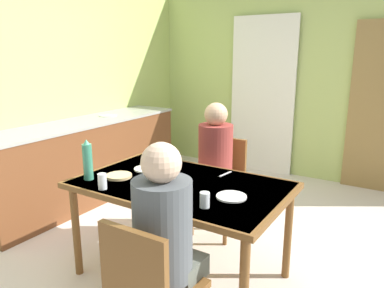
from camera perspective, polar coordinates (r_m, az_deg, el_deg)
The scene contains 18 objects.
ground_plane at distance 3.12m, azimuth -2.49°, elevation -17.38°, with size 6.88×6.88×0.00m, color beige.
wall_back at distance 5.09m, azimuth 14.65°, elevation 9.42°, with size 4.05×0.10×2.51m, color #AEC16C.
wall_left at distance 4.49m, azimuth -18.61°, elevation 8.58°, with size 0.10×3.97×2.51m, color #B2C569.
curtain_panel at distance 5.11m, azimuth 10.91°, elevation 7.37°, with size 0.90×0.03×2.11m, color white.
kitchen_counter at distance 4.31m, azimuth -16.17°, elevation -2.38°, with size 0.61×2.53×0.91m.
dining_table at distance 2.62m, azimuth -1.75°, elevation -7.44°, with size 1.49×0.92×0.74m.
chair_far_diner at distance 3.38m, azimuth 4.59°, elevation -5.51°, with size 0.40×0.40×0.87m.
person_near_diner at distance 1.88m, azimuth -4.36°, elevation -12.73°, with size 0.30×0.37×0.77m.
person_far_diner at distance 3.18m, azimuth 3.56°, elevation -1.40°, with size 0.30×0.37×0.77m.
water_bottle_green_near at distance 2.72m, azimuth -15.99°, elevation -2.53°, with size 0.07×0.07×0.30m.
dinner_plate_near_left at distance 2.90m, azimuth -7.13°, elevation -3.86°, with size 0.19×0.19×0.01m, color white.
dinner_plate_near_right at distance 2.35m, azimuth 6.18°, elevation -8.17°, with size 0.19×0.19×0.01m, color white.
drinking_glass_by_near_diner at distance 2.18m, azimuth 2.00°, elevation -8.72°, with size 0.06×0.06×0.09m, color silver.
drinking_glass_by_far_diner at distance 2.53m, azimuth -13.84°, elevation -5.70°, with size 0.06×0.06×0.11m, color silver.
bread_plate_sliced at distance 2.75m, azimuth -11.35°, elevation -4.91°, with size 0.19×0.19×0.02m, color #DBB77A.
cutlery_knife_near at distance 2.70m, azimuth -2.92°, elevation -5.17°, with size 0.15×0.02×0.00m, color silver.
cutlery_fork_near at distance 2.78m, azimuth 5.25°, elevation -4.69°, with size 0.15×0.02×0.00m, color silver.
cutlery_knife_far at distance 2.49m, azimuth -8.38°, elevation -7.03°, with size 0.15×0.02×0.00m, color silver.
Camera 1 is at (1.52, -2.19, 1.63)m, focal length 34.13 mm.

